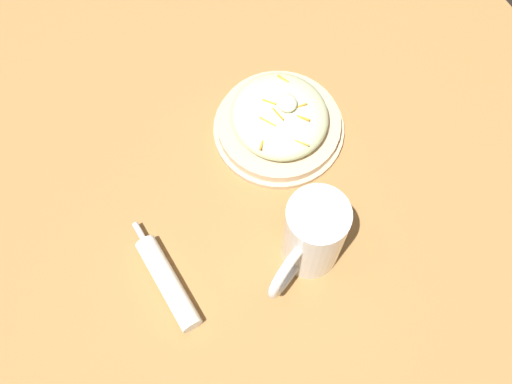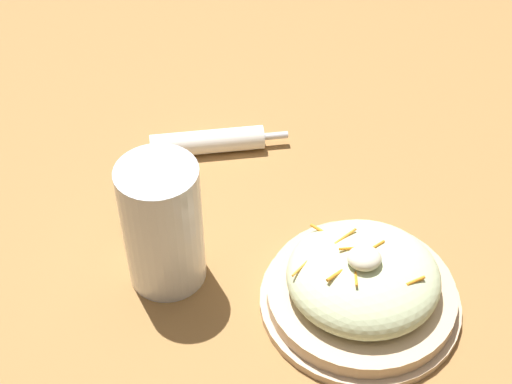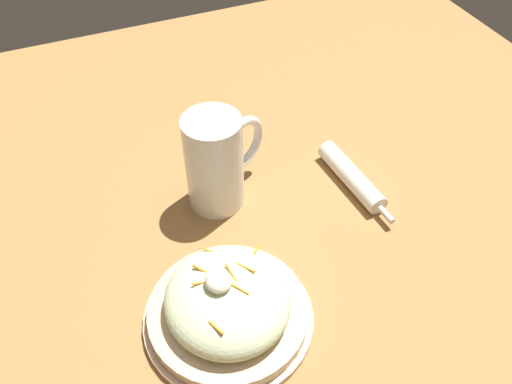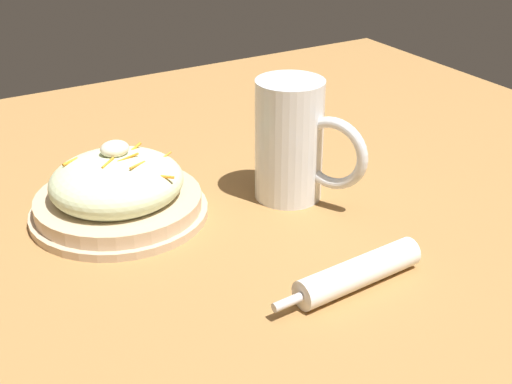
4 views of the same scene
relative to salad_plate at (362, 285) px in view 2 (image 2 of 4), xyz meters
The scene contains 4 objects.
ground_plane 0.22m from the salad_plate, 48.88° to the right, with size 1.43×1.43×0.00m, color #9E703D.
salad_plate is the anchor object (origin of this frame).
beer_mug 0.24m from the salad_plate, 16.67° to the right, with size 0.11×0.15×0.17m.
napkin_roll 0.34m from the salad_plate, 59.77° to the right, with size 0.20×0.05×0.03m.
Camera 2 is at (0.02, 0.69, 0.70)m, focal length 51.96 mm.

